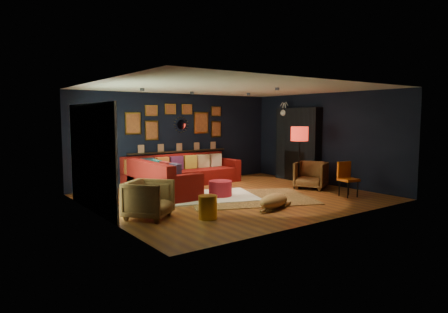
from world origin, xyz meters
TOP-DOWN VIEW (x-y plane):
  - floor at (0.00, 0.00)m, footprint 6.50×6.50m
  - room_walls at (0.00, 0.00)m, footprint 6.50×6.50m
  - sectional at (-0.61, 1.81)m, footprint 3.41×2.69m
  - ledge at (0.00, 2.68)m, footprint 3.20×0.12m
  - gallery_wall at (-0.01, 2.72)m, footprint 3.15×0.04m
  - sunburst_mirror at (0.10, 2.72)m, footprint 0.47×0.16m
  - fireplace at (3.09, 0.90)m, footprint 0.31×1.60m
  - deer_head at (3.14, 1.40)m, footprint 0.50×0.28m
  - sliding_door at (-3.22, 0.60)m, footprint 0.06×2.80m
  - ceiling_spots at (-0.00, 0.80)m, footprint 3.30×2.50m
  - shag_rug at (-0.56, 0.40)m, footprint 2.73×2.34m
  - leopard_rug at (0.18, -0.33)m, footprint 3.44×3.00m
  - coffee_table at (-0.42, 1.39)m, footprint 0.71×0.53m
  - pouf at (-0.28, 0.20)m, footprint 0.56×0.56m
  - armchair_left at (-2.55, -0.64)m, footprint 1.06×1.06m
  - armchair_right at (2.37, -0.29)m, footprint 1.00×1.03m
  - gold_stool at (-1.67, -1.33)m, footprint 0.36×0.36m
  - orange_chair at (2.27, -1.51)m, footprint 0.46×0.46m
  - floor_lamp at (2.10, -0.10)m, footprint 0.46×0.46m
  - dog at (-0.06, -1.43)m, footprint 1.42×1.01m

SIDE VIEW (x-z plane):
  - floor at x=0.00m, z-range 0.00..0.00m
  - leopard_rug at x=0.18m, z-range 0.00..0.02m
  - shag_rug at x=-0.56m, z-range 0.00..0.03m
  - pouf at x=-0.28m, z-range 0.03..0.40m
  - dog at x=-0.06m, z-range 0.02..0.42m
  - gold_stool at x=-1.67m, z-range 0.00..0.45m
  - coffee_table at x=-0.42m, z-range 0.14..0.49m
  - sectional at x=-0.61m, z-range -0.11..0.75m
  - armchair_right at x=2.37m, z-range 0.00..0.80m
  - armchair_left at x=-2.55m, z-range 0.00..0.80m
  - orange_chair at x=2.27m, z-range 0.07..0.91m
  - ledge at x=0.00m, z-range 0.90..0.94m
  - fireplace at x=3.09m, z-range -0.08..2.12m
  - sliding_door at x=-3.22m, z-range 0.00..2.20m
  - floor_lamp at x=2.10m, z-range 0.57..2.24m
  - room_walls at x=0.00m, z-range -1.66..4.84m
  - sunburst_mirror at x=0.10m, z-range 1.46..1.93m
  - gallery_wall at x=-0.01m, z-range 1.30..2.32m
  - deer_head at x=3.14m, z-range 1.83..2.28m
  - ceiling_spots at x=0.00m, z-range 2.53..2.59m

